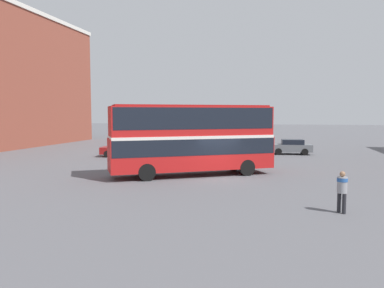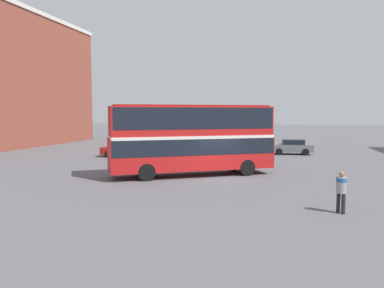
{
  "view_description": "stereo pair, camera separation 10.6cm",
  "coord_description": "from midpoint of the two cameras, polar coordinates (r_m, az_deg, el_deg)",
  "views": [
    {
      "loc": [
        3.48,
        -23.28,
        4.14
      ],
      "look_at": [
        -1.96,
        0.82,
        2.11
      ],
      "focal_mm": 35.0,
      "sensor_mm": 36.0,
      "label": 1
    },
    {
      "loc": [
        3.58,
        -23.25,
        4.14
      ],
      "look_at": [
        -1.96,
        0.82,
        2.11
      ],
      "focal_mm": 35.0,
      "sensor_mm": 36.0,
      "label": 2
    }
  ],
  "objects": [
    {
      "name": "ground_plane",
      "position": [
        23.89,
        4.29,
        -5.29
      ],
      "size": [
        240.0,
        240.0,
        0.0
      ],
      "primitive_type": "plane",
      "color": "#5B5B60"
    },
    {
      "name": "pedestrian_foreground",
      "position": [
        16.74,
        21.97,
        -6.19
      ],
      "size": [
        0.6,
        0.6,
        1.75
      ],
      "rotation": [
        0.0,
        0.0,
        3.81
      ],
      "color": "#232328",
      "rests_on": "ground_plane"
    },
    {
      "name": "parked_car_kerb_far",
      "position": [
        36.49,
        -10.4,
        -0.74
      ],
      "size": [
        4.21,
        2.6,
        1.42
      ],
      "rotation": [
        0.0,
        0.0,
        3.34
      ],
      "color": "maroon",
      "rests_on": "ground_plane"
    },
    {
      "name": "double_decker_bus",
      "position": [
        24.75,
        0.12,
        1.34
      ],
      "size": [
        10.67,
        7.61,
        4.68
      ],
      "rotation": [
        0.0,
        0.0,
        0.52
      ],
      "color": "red",
      "rests_on": "ground_plane"
    },
    {
      "name": "parked_car_kerb_near",
      "position": [
        39.03,
        15.03,
        -0.41
      ],
      "size": [
        4.23,
        2.05,
        1.51
      ],
      "rotation": [
        0.0,
        0.0,
        3.22
      ],
      "color": "slate",
      "rests_on": "ground_plane"
    }
  ]
}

